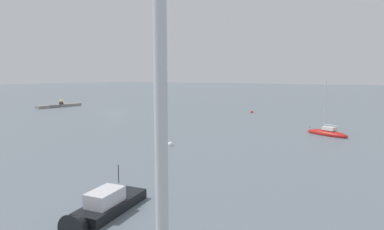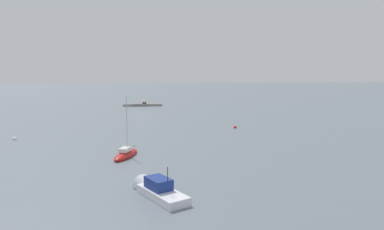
{
  "view_description": "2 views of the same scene",
  "coord_description": "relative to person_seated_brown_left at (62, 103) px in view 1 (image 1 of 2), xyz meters",
  "views": [
    {
      "loc": [
        42.33,
        48.48,
        7.1
      ],
      "look_at": [
        5.33,
        22.53,
        1.58
      ],
      "focal_mm": 29.71,
      "sensor_mm": 36.0,
      "label": 1
    },
    {
      "loc": [
        -0.11,
        77.37,
        8.99
      ],
      "look_at": [
        -6.69,
        31.21,
        3.37
      ],
      "focal_mm": 32.25,
      "sensor_mm": 36.0,
      "label": 2
    }
  ],
  "objects": [
    {
      "name": "motorboat_black_near",
      "position": [
        33.09,
        54.63,
        -0.58
      ],
      "size": [
        5.4,
        2.62,
        2.91
      ],
      "rotation": [
        0.0,
        0.0,
        4.92
      ],
      "color": "black",
      "rests_on": "ground_plane"
    },
    {
      "name": "person_seated_maroon_right",
      "position": [
        0.56,
        0.06,
        0.0
      ],
      "size": [
        0.49,
        0.67,
        0.73
      ],
      "rotation": [
        0.0,
        0.0,
        -0.21
      ],
      "color": "#1E2333",
      "rests_on": "seawall_pier"
    },
    {
      "name": "mooring_buoy_near",
      "position": [
        -14.4,
        41.32,
        -0.78
      ],
      "size": [
        0.56,
        0.56,
        0.56
      ],
      "color": "red",
      "rests_on": "ground_plane"
    },
    {
      "name": "seawall_pier",
      "position": [
        0.74,
        -0.02,
        -0.57
      ],
      "size": [
        10.77,
        1.52,
        0.63
      ],
      "color": "gray",
      "rests_on": "ground_plane"
    },
    {
      "name": "umbrella_open_yellow",
      "position": [
        0.26,
        0.08,
        0.84
      ],
      "size": [
        1.11,
        1.11,
        1.25
      ],
      "color": "black",
      "rests_on": "seawall_pier"
    },
    {
      "name": "mooring_buoy_mid",
      "position": [
        18.09,
        47.0,
        -0.78
      ],
      "size": [
        0.61,
        0.61,
        0.61
      ],
      "color": "white",
      "rests_on": "ground_plane"
    },
    {
      "name": "person_seated_brown_left",
      "position": [
        0.0,
        0.0,
        0.0
      ],
      "size": [
        0.49,
        0.67,
        0.73
      ],
      "rotation": [
        0.0,
        0.0,
        -0.21
      ],
      "color": "#1E2333",
      "rests_on": "seawall_pier"
    },
    {
      "name": "ground_plane",
      "position": [
        0.74,
        18.78,
        -0.88
      ],
      "size": [
        500.0,
        500.0,
        0.0
      ],
      "primitive_type": "plane",
      "color": "slate"
    },
    {
      "name": "sailboat_red_near",
      "position": [
        2.57,
        58.91,
        -0.63
      ],
      "size": [
        3.22,
        5.45,
        6.82
      ],
      "rotation": [
        0.0,
        0.0,
        2.79
      ],
      "color": "red",
      "rests_on": "ground_plane"
    }
  ]
}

